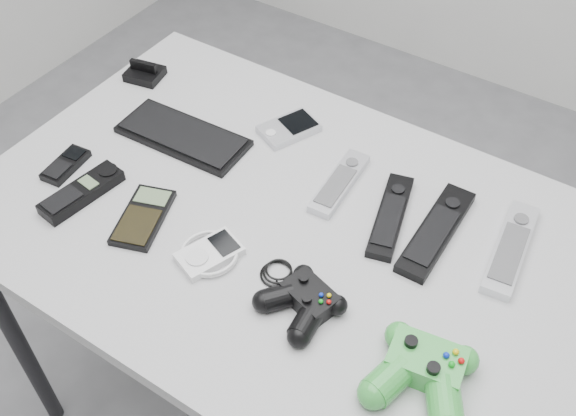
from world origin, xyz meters
The scene contains 14 objects.
desk centered at (0.00, 0.00, 0.73)m, with size 1.19×0.77×0.80m.
pda_keyboard centered at (-0.32, 0.08, 0.81)m, with size 0.28×0.12×0.02m, color black.
dock_bracket centered at (-0.53, 0.20, 0.82)m, with size 0.08×0.07×0.04m, color black.
pda centered at (-0.15, 0.22, 0.81)m, with size 0.08×0.12×0.02m, color #B8B9C0.
remote_silver_a centered at (0.02, 0.14, 0.81)m, with size 0.05×0.18×0.02m, color #B8B9C0.
remote_black_a centered at (0.15, 0.11, 0.81)m, with size 0.05×0.21×0.02m, color black.
remote_black_b centered at (0.23, 0.12, 0.81)m, with size 0.06×0.24×0.02m, color black.
remote_silver_b centered at (0.36, 0.16, 0.81)m, with size 0.05×0.22×0.02m, color silver.
mobile_phone centered at (-0.46, -0.12, 0.81)m, with size 0.05×0.10×0.02m, color black.
cordless_handset centered at (-0.37, -0.16, 0.81)m, with size 0.05×0.17×0.03m, color black.
calculator centered at (-0.24, -0.14, 0.81)m, with size 0.08×0.15×0.01m, color black.
mp3_player centered at (-0.08, -0.14, 0.81)m, with size 0.10×0.11×0.02m, color silver.
controller_black centered at (0.12, -0.14, 0.82)m, with size 0.21×0.13×0.04m, color black, non-canonical shape.
controller_green centered at (0.34, -0.16, 0.83)m, with size 0.16×0.17×0.05m, color #298424, non-canonical shape.
Camera 1 is at (0.45, -0.69, 1.72)m, focal length 42.00 mm.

